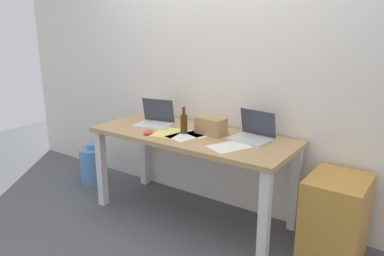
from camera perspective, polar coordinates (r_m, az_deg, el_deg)
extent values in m
plane|color=#515459|center=(3.48, 0.00, -12.94)|extent=(8.00, 8.00, 0.00)
cube|color=silver|center=(3.42, 4.02, 9.49)|extent=(5.20, 0.08, 2.60)
cube|color=tan|center=(3.19, 0.00, -1.21)|extent=(1.74, 0.71, 0.04)
cube|color=silver|center=(3.63, -13.37, -5.90)|extent=(0.07, 0.07, 0.72)
cube|color=silver|center=(2.74, 10.76, -13.19)|extent=(0.07, 0.07, 0.72)
cube|color=silver|center=(4.01, -7.13, -3.46)|extent=(0.07, 0.07, 0.72)
cube|color=silver|center=(3.23, 15.14, -8.78)|extent=(0.07, 0.07, 0.72)
cube|color=silver|center=(3.43, -5.88, 0.40)|extent=(0.34, 0.27, 0.02)
cube|color=#333842|center=(3.50, -5.06, 2.68)|extent=(0.31, 0.11, 0.21)
cube|color=silver|center=(3.04, 8.61, -1.72)|extent=(0.33, 0.25, 0.02)
cube|color=#333842|center=(3.10, 9.84, 0.79)|extent=(0.31, 0.08, 0.21)
cylinder|color=#47280F|center=(3.18, -1.22, 0.57)|extent=(0.06, 0.06, 0.16)
cylinder|color=#47280F|center=(3.15, -1.23, 2.51)|extent=(0.02, 0.02, 0.06)
cylinder|color=#B21E19|center=(3.14, -1.24, 3.12)|extent=(0.03, 0.03, 0.01)
ellipsoid|color=#D84C38|center=(3.19, -6.58, -0.65)|extent=(0.06, 0.10, 0.03)
cube|color=tan|center=(3.16, 2.85, 0.31)|extent=(0.26, 0.17, 0.14)
cube|color=white|center=(3.21, 2.04, -0.71)|extent=(0.30, 0.35, 0.00)
cube|color=white|center=(3.13, -0.91, -1.16)|extent=(0.27, 0.34, 0.00)
cube|color=#F4E06B|center=(3.22, -3.62, -0.69)|extent=(0.26, 0.33, 0.00)
cube|color=white|center=(2.87, 5.58, -2.80)|extent=(0.32, 0.36, 0.00)
cylinder|color=#598CC6|center=(4.20, -14.60, -5.44)|extent=(0.26, 0.26, 0.38)
cylinder|color=#598CC6|center=(4.13, -14.80, -2.69)|extent=(0.09, 0.09, 0.05)
cube|color=#C68938|center=(2.99, 20.60, -12.50)|extent=(0.40, 0.48, 0.61)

